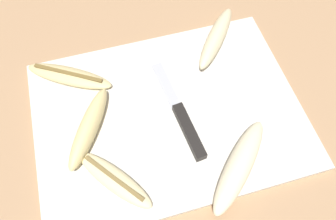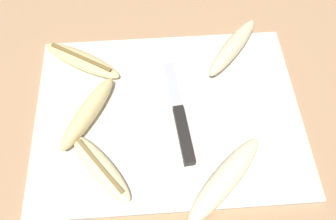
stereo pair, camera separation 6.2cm
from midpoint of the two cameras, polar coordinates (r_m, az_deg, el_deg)
name	(u,v)px [view 2 (the right image)]	position (r m, az deg, el deg)	size (l,w,h in m)	color
ground_plane	(168,115)	(0.64, 2.76, -1.20)	(4.00, 4.00, 0.00)	tan
cutting_board	(168,114)	(0.64, 2.79, -0.95)	(0.51, 0.37, 0.01)	silver
knife	(182,127)	(0.61, 5.34, -3.18)	(0.04, 0.23, 0.02)	black
banana_cream_curved	(233,47)	(0.72, 13.72, 10.46)	(0.14, 0.16, 0.04)	beige
banana_bright_far	(225,179)	(0.58, 13.05, -11.89)	(0.17, 0.17, 0.03)	beige
banana_golden_short	(88,113)	(0.62, -11.06, -0.85)	(0.12, 0.16, 0.04)	#EDD689
banana_spotted_left	(82,60)	(0.70, -12.32, 8.25)	(0.18, 0.13, 0.02)	#DBC684
banana_soft_right	(101,167)	(0.58, -8.65, -10.15)	(0.13, 0.15, 0.02)	beige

